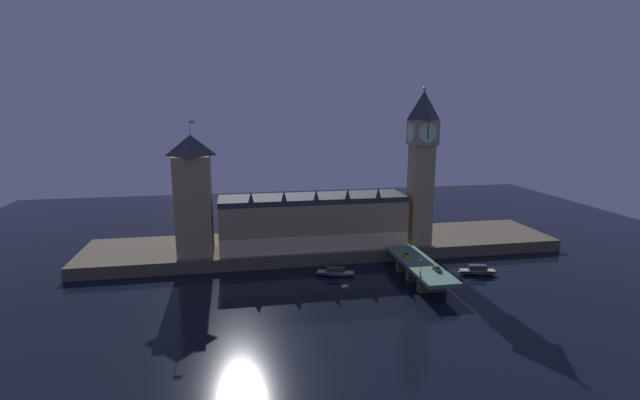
% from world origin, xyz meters
% --- Properties ---
extents(ground_plane, '(400.00, 400.00, 0.00)m').
position_xyz_m(ground_plane, '(0.00, 0.00, 0.00)').
color(ground_plane, black).
extents(embankment, '(220.00, 42.00, 5.34)m').
position_xyz_m(embankment, '(0.00, 39.00, 2.67)').
color(embankment, brown).
rests_on(embankment, ground_plane).
extents(parliament_hall, '(83.24, 21.89, 27.78)m').
position_xyz_m(parliament_hall, '(-7.58, 31.27, 16.88)').
color(parliament_hall, tan).
rests_on(parliament_hall, embankment).
extents(clock_tower, '(11.64, 11.75, 70.95)m').
position_xyz_m(clock_tower, '(41.36, 26.22, 42.87)').
color(clock_tower, tan).
rests_on(clock_tower, embankment).
extents(victoria_tower, '(15.12, 15.12, 57.17)m').
position_xyz_m(victoria_tower, '(-59.20, 28.91, 31.07)').
color(victoria_tower, tan).
rests_on(victoria_tower, embankment).
extents(bridge, '(12.76, 46.00, 6.96)m').
position_xyz_m(bridge, '(29.58, -5.00, 4.82)').
color(bridge, '#4C7560').
rests_on(bridge, ground_plane).
extents(car_northbound_lead, '(2.04, 4.34, 1.45)m').
position_xyz_m(car_northbound_lead, '(26.77, 3.44, 7.64)').
color(car_northbound_lead, yellow).
rests_on(car_northbound_lead, bridge).
extents(car_southbound_lead, '(1.99, 4.78, 1.57)m').
position_xyz_m(car_southbound_lead, '(32.39, -14.46, 7.69)').
color(car_southbound_lead, '#235633').
rests_on(car_southbound_lead, bridge).
extents(pedestrian_near_rail, '(0.38, 0.38, 1.71)m').
position_xyz_m(pedestrian_near_rail, '(23.97, -18.31, 7.86)').
color(pedestrian_near_rail, black).
rests_on(pedestrian_near_rail, bridge).
extents(street_lamp_near, '(1.34, 0.60, 7.06)m').
position_xyz_m(street_lamp_near, '(23.57, -19.72, 11.37)').
color(street_lamp_near, '#2D3333').
rests_on(street_lamp_near, bridge).
extents(street_lamp_mid, '(1.34, 0.60, 7.27)m').
position_xyz_m(street_lamp_mid, '(35.60, -5.00, 11.50)').
color(street_lamp_mid, '#2D3333').
rests_on(street_lamp_mid, bridge).
extents(boat_upstream, '(17.40, 9.17, 3.65)m').
position_xyz_m(boat_upstream, '(-2.59, 5.29, 1.33)').
color(boat_upstream, '#1E2842').
rests_on(boat_upstream, ground_plane).
extents(boat_downstream, '(16.57, 7.50, 4.22)m').
position_xyz_m(boat_downstream, '(54.99, -4.14, 1.54)').
color(boat_downstream, '#28282D').
rests_on(boat_downstream, ground_plane).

